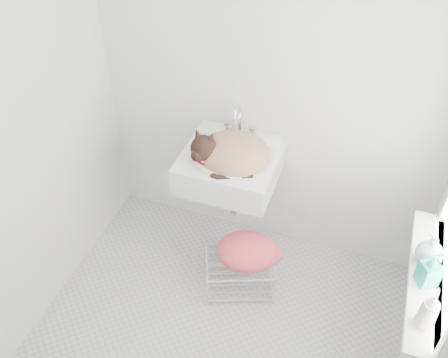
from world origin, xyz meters
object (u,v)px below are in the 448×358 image
(cat, at_px, (230,153))
(bottle_c, at_px, (426,261))
(sink, at_px, (229,156))
(bottle_b, at_px, (425,282))
(bottle_a, at_px, (422,325))
(wire_rack, at_px, (240,271))

(cat, height_order, bottle_c, cat)
(sink, bearing_deg, bottle_b, -26.33)
(bottle_a, distance_m, bottle_b, 0.24)
(sink, height_order, cat, cat)
(cat, xyz_separation_m, bottle_a, (1.15, -0.80, -0.04))
(cat, bearing_deg, bottle_b, -34.70)
(bottle_b, height_order, bottle_c, bottle_b)
(sink, bearing_deg, cat, -56.13)
(sink, xyz_separation_m, bottle_c, (1.16, -0.45, 0.00))
(cat, distance_m, bottle_c, 1.23)
(sink, distance_m, wire_rack, 0.77)
(cat, height_order, bottle_a, cat)
(cat, relative_size, wire_rack, 1.16)
(sink, bearing_deg, bottle_a, -35.12)
(sink, relative_size, bottle_a, 3.17)
(wire_rack, relative_size, bottle_a, 2.31)
(bottle_a, bearing_deg, wire_rack, 151.51)
(wire_rack, height_order, bottle_b, bottle_b)
(sink, height_order, wire_rack, sink)
(cat, height_order, bottle_b, cat)
(sink, xyz_separation_m, bottle_b, (1.16, -0.58, 0.00))
(sink, distance_m, bottle_c, 1.25)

